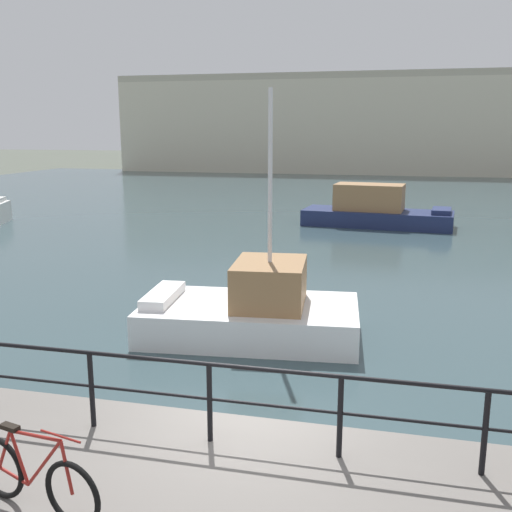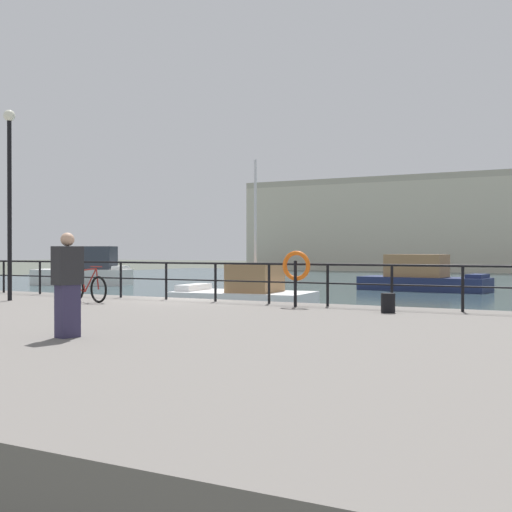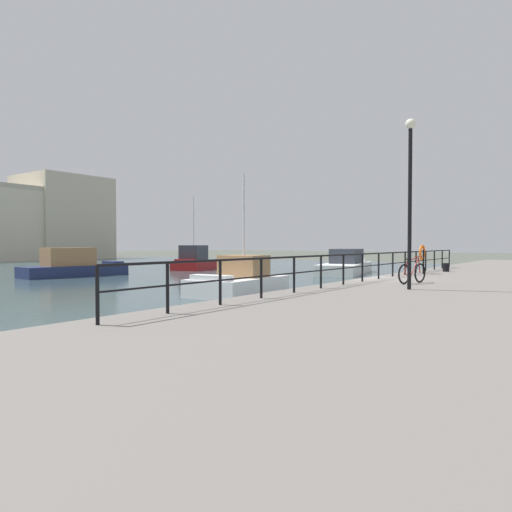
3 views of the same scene
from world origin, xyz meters
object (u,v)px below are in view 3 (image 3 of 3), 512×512
at_px(parked_bicycle, 412,273).
at_px(mooring_bollard, 446,267).
at_px(moored_cabin_cruiser, 73,266).
at_px(moored_white_yacht, 239,281).
at_px(moored_red_daysailer, 346,264).
at_px(life_ring_stand, 422,254).
at_px(quay_lamp_post, 410,183).
at_px(moored_blue_motorboat, 194,260).

bearing_deg(parked_bicycle, mooring_bollard, 19.47).
relative_size(moored_cabin_cruiser, moored_white_yacht, 1.33).
bearing_deg(moored_white_yacht, moored_red_daysailer, -176.30).
distance_m(moored_white_yacht, mooring_bollard, 10.82).
distance_m(life_ring_stand, quay_lamp_post, 8.51).
relative_size(moored_red_daysailer, quay_lamp_post, 1.81).
xyz_separation_m(moored_red_daysailer, life_ring_stand, (-12.23, -9.70, 1.22)).
relative_size(parked_bicycle, quay_lamp_post, 0.32).
height_order(moored_cabin_cruiser, quay_lamp_post, quay_lamp_post).
bearing_deg(moored_red_daysailer, moored_white_yacht, 174.92).
xyz_separation_m(moored_white_yacht, mooring_bollard, (7.82, -7.46, 0.56)).
bearing_deg(moored_blue_motorboat, moored_white_yacht, 30.76).
relative_size(moored_blue_motorboat, mooring_bollard, 15.38).
height_order(mooring_bollard, life_ring_stand, life_ring_stand).
relative_size(moored_cabin_cruiser, mooring_bollard, 17.60).
distance_m(moored_red_daysailer, quay_lamp_post, 23.55).
distance_m(moored_red_daysailer, parked_bicycle, 21.01).
relative_size(moored_blue_motorboat, life_ring_stand, 4.84).
bearing_deg(moored_white_yacht, life_ring_stand, 122.19).
bearing_deg(moored_white_yacht, moored_blue_motorboat, -135.56).
bearing_deg(moored_cabin_cruiser, moored_white_yacht, -91.25).
distance_m(moored_white_yacht, quay_lamp_post, 9.97).
height_order(moored_white_yacht, mooring_bollard, moored_white_yacht).
height_order(moored_cabin_cruiser, life_ring_stand, life_ring_stand).
relative_size(moored_cabin_cruiser, quay_lamp_post, 1.45).
bearing_deg(moored_blue_motorboat, parked_bicycle, 41.06).
height_order(moored_white_yacht, life_ring_stand, moored_white_yacht).
bearing_deg(moored_cabin_cruiser, mooring_bollard, -71.38).
distance_m(moored_red_daysailer, moored_blue_motorboat, 14.16).
height_order(moored_cabin_cruiser, mooring_bollard, moored_cabin_cruiser).
xyz_separation_m(mooring_bollard, life_ring_stand, (-2.50, 0.48, 0.75)).
relative_size(moored_blue_motorboat, quay_lamp_post, 1.27).
xyz_separation_m(moored_blue_motorboat, life_ring_stand, (-8.68, -23.41, 1.09)).
height_order(moored_cabin_cruiser, moored_white_yacht, moored_white_yacht).
bearing_deg(moored_red_daysailer, quay_lamp_post, -163.97).
bearing_deg(quay_lamp_post, moored_red_daysailer, 29.94).
xyz_separation_m(moored_red_daysailer, quay_lamp_post, (-20.17, -11.62, 3.59)).
xyz_separation_m(moored_white_yacht, quay_lamp_post, (-2.62, -8.89, 3.68)).
height_order(moored_red_daysailer, life_ring_stand, life_ring_stand).
bearing_deg(moored_white_yacht, quay_lamp_post, 68.44).
distance_m(moored_blue_motorboat, mooring_bollard, 24.68).
relative_size(moored_red_daysailer, mooring_bollard, 21.99).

